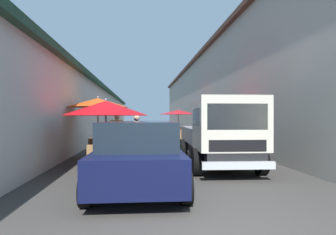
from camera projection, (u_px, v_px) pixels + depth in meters
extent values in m
plane|color=#3D3A38|center=(156.00, 142.00, 16.95)|extent=(90.00, 90.00, 0.00)
cube|color=silver|center=(48.00, 114.00, 18.50)|extent=(49.50, 7.00, 3.50)
cube|color=#284C38|center=(48.00, 86.00, 18.50)|extent=(49.80, 7.50, 0.24)
cube|color=#A39E93|center=(253.00, 96.00, 19.86)|extent=(49.50, 7.00, 6.15)
cube|color=#4C3328|center=(253.00, 51.00, 19.85)|extent=(49.80, 7.50, 0.24)
cylinder|color=#9E9EA3|center=(178.00, 124.00, 19.49)|extent=(0.06, 0.06, 2.05)
cone|color=red|center=(178.00, 112.00, 19.48)|extent=(2.68, 2.68, 0.31)
sphere|color=#9E9EA3|center=(178.00, 109.00, 19.48)|extent=(0.07, 0.07, 0.07)
cube|color=olive|center=(179.00, 134.00, 19.49)|extent=(0.81, 0.68, 0.77)
sphere|color=orange|center=(182.00, 127.00, 19.40)|extent=(0.09, 0.09, 0.09)
sphere|color=orange|center=(179.00, 127.00, 19.42)|extent=(0.09, 0.09, 0.09)
sphere|color=orange|center=(178.00, 127.00, 19.75)|extent=(0.09, 0.09, 0.09)
sphere|color=orange|center=(180.00, 127.00, 19.73)|extent=(0.09, 0.09, 0.09)
sphere|color=orange|center=(179.00, 127.00, 19.39)|extent=(0.09, 0.09, 0.09)
sphere|color=orange|center=(176.00, 127.00, 19.52)|extent=(0.09, 0.09, 0.09)
cylinder|color=#9E9EA3|center=(106.00, 134.00, 8.54)|extent=(0.06, 0.06, 2.04)
cone|color=red|center=(106.00, 108.00, 8.54)|extent=(2.61, 2.61, 0.45)
sphere|color=#9E9EA3|center=(106.00, 99.00, 8.54)|extent=(0.07, 0.07, 0.07)
cube|color=#9E7547|center=(102.00, 156.00, 8.35)|extent=(0.75, 0.77, 0.74)
sphere|color=orange|center=(98.00, 143.00, 8.26)|extent=(0.09, 0.09, 0.09)
sphere|color=orange|center=(110.00, 142.00, 8.58)|extent=(0.09, 0.09, 0.09)
sphere|color=orange|center=(99.00, 140.00, 8.44)|extent=(0.09, 0.09, 0.09)
sphere|color=orange|center=(98.00, 143.00, 8.23)|extent=(0.09, 0.09, 0.09)
sphere|color=orange|center=(109.00, 143.00, 8.25)|extent=(0.09, 0.09, 0.09)
sphere|color=orange|center=(102.00, 142.00, 8.35)|extent=(0.09, 0.09, 0.09)
cylinder|color=#9E9EA3|center=(98.00, 128.00, 10.74)|extent=(0.06, 0.06, 2.28)
cone|color=#D84C14|center=(98.00, 103.00, 10.74)|extent=(2.37, 2.37, 0.35)
sphere|color=#9E9EA3|center=(98.00, 97.00, 10.74)|extent=(0.07, 0.07, 0.07)
cube|color=brown|center=(99.00, 148.00, 10.52)|extent=(0.94, 0.63, 0.76)
sphere|color=orange|center=(95.00, 137.00, 10.18)|extent=(0.09, 0.09, 0.09)
sphere|color=orange|center=(102.00, 136.00, 10.81)|extent=(0.09, 0.09, 0.09)
sphere|color=orange|center=(100.00, 136.00, 10.83)|extent=(0.09, 0.09, 0.09)
sphere|color=orange|center=(94.00, 137.00, 10.28)|extent=(0.09, 0.09, 0.09)
sphere|color=orange|center=(97.00, 135.00, 10.55)|extent=(0.09, 0.09, 0.09)
cylinder|color=#9E9EA3|center=(222.00, 130.00, 11.65)|extent=(0.06, 0.06, 2.01)
cone|color=red|center=(222.00, 110.00, 11.65)|extent=(2.37, 2.37, 0.32)
sphere|color=#9E9EA3|center=(222.00, 105.00, 11.65)|extent=(0.07, 0.07, 0.07)
cube|color=#9E7547|center=(218.00, 144.00, 11.45)|extent=(0.85, 0.67, 0.84)
sphere|color=orange|center=(221.00, 133.00, 11.29)|extent=(0.09, 0.09, 0.09)
sphere|color=orange|center=(224.00, 133.00, 11.32)|extent=(0.09, 0.09, 0.09)
sphere|color=orange|center=(223.00, 133.00, 11.49)|extent=(0.09, 0.09, 0.09)
cube|color=#0F1438|center=(139.00, 161.00, 6.16)|extent=(3.93, 1.79, 0.64)
cube|color=#19232D|center=(139.00, 134.00, 6.01)|extent=(2.37, 1.56, 0.56)
cube|color=black|center=(141.00, 158.00, 8.07)|extent=(0.13, 1.65, 0.20)
cube|color=silver|center=(120.00, 149.00, 8.04)|extent=(0.06, 0.24, 0.14)
cube|color=silver|center=(161.00, 148.00, 8.13)|extent=(0.06, 0.24, 0.14)
cylinder|color=black|center=(108.00, 164.00, 7.42)|extent=(0.60, 0.21, 0.60)
cylinder|color=black|center=(172.00, 163.00, 7.55)|extent=(0.60, 0.21, 0.60)
cylinder|color=black|center=(86.00, 190.00, 4.77)|extent=(0.60, 0.21, 0.60)
cylinder|color=black|center=(186.00, 188.00, 4.91)|extent=(0.60, 0.21, 0.60)
cube|color=black|center=(215.00, 149.00, 9.04)|extent=(4.86, 1.66, 0.36)
cube|color=beige|center=(229.00, 123.00, 7.41)|extent=(1.61, 1.81, 1.40)
cube|color=#19232D|center=(237.00, 117.00, 6.67)|extent=(0.12, 1.47, 0.63)
cube|color=#19232D|center=(229.00, 117.00, 7.41)|extent=(1.11, 1.81, 0.45)
cube|color=black|center=(237.00, 146.00, 6.66)|extent=(0.12, 1.40, 0.28)
cube|color=silver|center=(238.00, 165.00, 6.58)|extent=(0.19, 1.75, 0.18)
cube|color=gray|center=(233.00, 134.00, 9.90)|extent=(3.16, 0.19, 0.50)
cube|color=gray|center=(187.00, 134.00, 9.81)|extent=(3.16, 0.19, 0.50)
cube|color=gray|center=(202.00, 132.00, 11.41)|extent=(0.13, 1.65, 0.50)
cylinder|color=black|center=(261.00, 161.00, 7.46)|extent=(0.73, 0.25, 0.72)
cylinder|color=black|center=(196.00, 162.00, 7.36)|extent=(0.73, 0.25, 0.72)
cylinder|color=black|center=(229.00, 148.00, 10.53)|extent=(0.73, 0.25, 0.72)
cylinder|color=black|center=(183.00, 149.00, 10.43)|extent=(0.73, 0.25, 0.72)
cylinder|color=#665B4C|center=(119.00, 143.00, 12.09)|extent=(0.14, 0.14, 0.82)
cylinder|color=#665B4C|center=(115.00, 143.00, 11.98)|extent=(0.14, 0.14, 0.82)
cube|color=#D8C666|center=(117.00, 127.00, 12.04)|extent=(0.44, 0.50, 0.61)
sphere|color=tan|center=(117.00, 117.00, 12.04)|extent=(0.22, 0.22, 0.22)
cylinder|color=#D8C666|center=(123.00, 126.00, 12.23)|extent=(0.08, 0.08, 0.55)
cylinder|color=#D8C666|center=(111.00, 126.00, 11.85)|extent=(0.08, 0.08, 0.55)
cylinder|color=#665B4C|center=(135.00, 149.00, 9.84)|extent=(0.14, 0.14, 0.81)
cylinder|color=#665B4C|center=(138.00, 150.00, 9.73)|extent=(0.14, 0.14, 0.81)
cube|color=#33518C|center=(137.00, 129.00, 9.78)|extent=(0.48, 0.47, 0.61)
sphere|color=tan|center=(137.00, 118.00, 9.78)|extent=(0.22, 0.22, 0.22)
cylinder|color=#33518C|center=(131.00, 128.00, 9.96)|extent=(0.08, 0.08, 0.54)
cylinder|color=#33518C|center=(142.00, 129.00, 9.60)|extent=(0.08, 0.08, 0.54)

